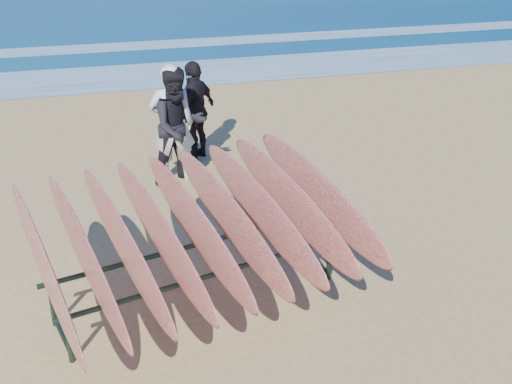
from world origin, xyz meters
TOP-DOWN VIEW (x-y plane):
  - ground at (0.00, 0.00)m, footprint 120.00×120.00m
  - foam_near at (0.00, 10.00)m, footprint 160.00×160.00m
  - foam_far at (0.00, 13.50)m, footprint 160.00×160.00m
  - surfboard_rack at (-0.80, 0.23)m, footprint 3.73×3.41m
  - person_white at (-0.54, 3.55)m, footprint 0.69×0.48m
  - person_dark_a at (-0.46, 3.43)m, footprint 1.02×0.89m
  - person_dark_b at (-0.04, 4.37)m, footprint 0.97×0.96m

SIDE VIEW (x-z plane):
  - ground at x=0.00m, z-range 0.00..0.00m
  - foam_far at x=0.00m, z-range 0.01..0.01m
  - foam_near at x=0.00m, z-range 0.01..0.01m
  - person_dark_b at x=-0.04m, z-range 0.00..1.64m
  - person_dark_a at x=-0.46m, z-range 0.00..1.79m
  - surfboard_rack at x=-0.80m, z-range 0.17..1.64m
  - person_white at x=-0.54m, z-range 0.00..1.82m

